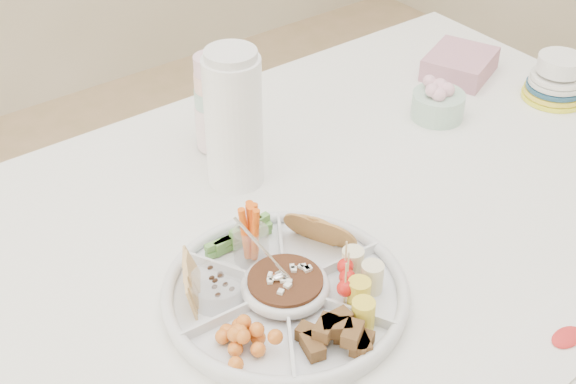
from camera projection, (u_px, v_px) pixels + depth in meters
dining_table at (330, 353)px, 1.67m from camera, size 1.52×1.02×0.76m
party_tray at (285, 290)px, 1.25m from camera, size 0.40×0.40×0.04m
bean_dip at (285, 286)px, 1.24m from camera, size 0.12×0.12×0.04m
tortillas at (320, 231)px, 1.33m from camera, size 0.09×0.09×0.05m
carrot_cucumber at (241, 225)px, 1.31m from camera, size 0.12×0.12×0.10m
pita_raisins at (201, 284)px, 1.23m from camera, size 0.13×0.13×0.07m
cherries at (245, 340)px, 1.14m from camera, size 0.11×0.11×0.04m
granola_chunks at (336, 335)px, 1.15m from camera, size 0.12×0.12×0.05m
banana_tomato at (370, 268)px, 1.23m from camera, size 0.12×0.12×0.09m
cup_stack at (213, 103)px, 1.55m from camera, size 0.09×0.09×0.20m
thermos at (233, 117)px, 1.44m from camera, size 0.13×0.13×0.27m
flower_bowl at (439, 100)px, 1.68m from camera, size 0.12×0.12×0.08m
napkin_stack at (460, 64)px, 1.84m from camera, size 0.20×0.19×0.05m
plate_stack at (557, 80)px, 1.74m from camera, size 0.15×0.15×0.09m
placemat at (553, 349)px, 1.17m from camera, size 0.32×0.13×0.01m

